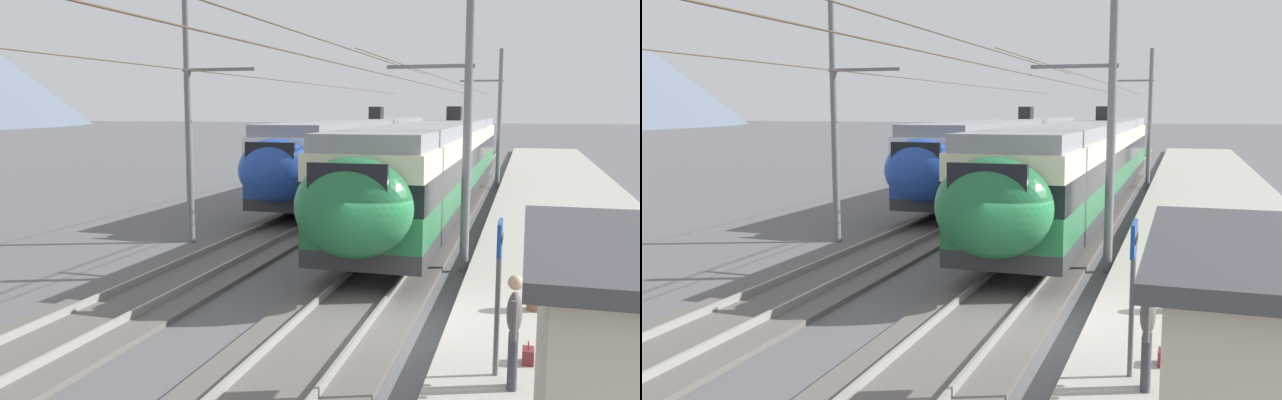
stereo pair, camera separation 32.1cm
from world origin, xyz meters
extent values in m
plane|color=#565659|center=(0.00, 0.00, 0.00)|extent=(400.00, 400.00, 0.00)
cube|color=#A39E93|center=(0.00, -4.05, 0.19)|extent=(120.00, 6.11, 0.38)
cube|color=#5B5651|center=(0.00, 1.27, 0.06)|extent=(120.00, 3.00, 0.12)
cube|color=gray|center=(0.00, 0.56, 0.20)|extent=(120.00, 0.07, 0.16)
cube|color=gray|center=(0.00, 1.99, 0.20)|extent=(120.00, 0.07, 0.16)
cube|color=#5B5651|center=(0.00, 6.10, 0.06)|extent=(120.00, 3.00, 0.12)
cube|color=gray|center=(0.00, 5.38, 0.20)|extent=(120.00, 0.07, 0.16)
cube|color=gray|center=(0.00, 6.81, 0.20)|extent=(120.00, 0.07, 0.16)
cube|color=#2D2D30|center=(16.99, 1.27, 0.92)|extent=(30.80, 2.91, 0.45)
cube|color=#1E6638|center=(16.99, 1.27, 1.57)|extent=(30.80, 2.91, 0.85)
cube|color=black|center=(16.99, 1.27, 2.38)|extent=(30.80, 2.95, 0.75)
cube|color=beige|center=(16.99, 1.27, 3.08)|extent=(30.80, 2.91, 0.65)
cube|color=gray|center=(16.99, 1.27, 3.62)|extent=(30.50, 2.71, 0.45)
cube|color=black|center=(7.44, 1.27, 0.49)|extent=(2.80, 2.33, 0.42)
cube|color=black|center=(26.54, 1.27, 0.49)|extent=(2.80, 2.33, 0.42)
ellipsoid|color=#1E6638|center=(1.04, 1.27, 2.27)|extent=(1.80, 2.68, 2.25)
cube|color=black|center=(0.54, 1.27, 2.70)|extent=(0.16, 1.75, 1.19)
cube|color=black|center=(21.61, 1.27, 4.20)|extent=(0.90, 0.70, 0.70)
cube|color=#2D2D30|center=(21.58, 6.10, 0.92)|extent=(24.26, 2.99, 0.45)
cube|color=#1E429E|center=(21.58, 6.10, 1.57)|extent=(24.26, 2.99, 0.85)
cube|color=black|center=(21.58, 6.10, 2.38)|extent=(24.26, 3.03, 0.75)
cube|color=white|center=(21.58, 6.10, 3.08)|extent=(24.26, 2.99, 0.65)
cube|color=gray|center=(21.58, 6.10, 3.62)|extent=(23.96, 2.79, 0.45)
cube|color=black|center=(14.06, 6.10, 0.49)|extent=(2.80, 2.39, 0.42)
cube|color=black|center=(29.10, 6.10, 0.49)|extent=(2.80, 2.39, 0.42)
ellipsoid|color=#1E429E|center=(8.90, 6.10, 2.27)|extent=(1.80, 2.75, 2.25)
cube|color=black|center=(8.40, 6.10, 2.70)|extent=(0.16, 1.79, 1.19)
cube|color=black|center=(25.22, 6.10, 4.20)|extent=(0.90, 0.70, 0.70)
cylinder|color=slate|center=(5.32, -0.78, 3.79)|extent=(0.24, 0.24, 7.59)
cube|color=slate|center=(5.32, 0.25, 5.55)|extent=(0.10, 2.35, 0.10)
cylinder|color=#473823|center=(5.32, 1.27, 5.30)|extent=(48.84, 0.02, 0.02)
cylinder|color=slate|center=(25.61, -0.78, 3.85)|extent=(0.24, 0.24, 7.69)
cube|color=slate|center=(25.61, 0.25, 5.96)|extent=(0.10, 2.35, 0.10)
cylinder|color=#473823|center=(25.61, 1.27, 5.71)|extent=(48.84, 0.02, 0.02)
cylinder|color=slate|center=(6.80, 8.31, 4.00)|extent=(0.24, 0.24, 8.00)
cube|color=slate|center=(6.80, 7.20, 5.67)|extent=(0.10, 2.51, 0.10)
cylinder|color=#473823|center=(6.80, 6.10, 5.42)|extent=(48.84, 0.02, 0.02)
cylinder|color=#59595B|center=(-2.88, -1.99, 1.57)|extent=(0.08, 0.08, 2.38)
cube|color=#19479E|center=(-2.88, -1.99, 2.52)|extent=(0.70, 0.06, 0.50)
cube|color=black|center=(-2.88, -2.02, 2.52)|extent=(0.52, 0.01, 0.10)
cylinder|color=#383842|center=(-3.39, -2.24, 0.79)|extent=(0.14, 0.14, 0.82)
cylinder|color=#383842|center=(-3.23, -2.24, 0.79)|extent=(0.14, 0.14, 0.82)
ellipsoid|color=#514C4C|center=(-3.31, -2.24, 1.51)|extent=(0.36, 0.22, 0.62)
sphere|color=tan|center=(-3.31, -2.24, 1.96)|extent=(0.22, 0.22, 0.22)
cylinder|color=#514C4C|center=(-3.53, -2.24, 1.46)|extent=(0.09, 0.09, 0.58)
cylinder|color=#514C4C|center=(-3.09, -2.24, 1.46)|extent=(0.09, 0.09, 0.58)
cube|color=maroon|center=(-2.22, -2.47, 0.50)|extent=(0.32, 0.18, 0.24)
torus|color=maroon|center=(-2.22, -2.47, 0.67)|extent=(0.16, 0.02, 0.16)
cylinder|color=brown|center=(0.84, -2.62, 0.57)|extent=(0.39, 0.39, 0.37)
sphere|color=#33752D|center=(0.84, -2.62, 0.88)|extent=(0.43, 0.43, 0.43)
sphere|color=gold|center=(0.84, -2.62, 0.98)|extent=(0.24, 0.24, 0.24)
cube|color=#B7AD99|center=(-6.04, -3.62, 1.70)|extent=(3.75, 2.18, 2.63)
camera|label=1|loc=(-13.08, -2.33, 4.42)|focal=37.81mm
camera|label=2|loc=(-12.99, -2.63, 4.42)|focal=37.81mm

